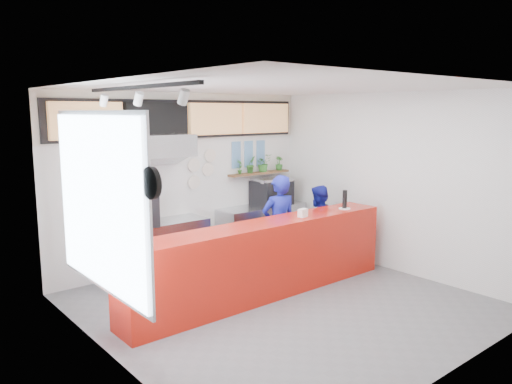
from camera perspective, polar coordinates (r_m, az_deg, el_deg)
floor at (r=7.24m, az=3.01°, el=-12.59°), size 5.00×5.00×0.00m
ceiling at (r=6.72m, az=3.23°, el=11.87°), size 5.00×5.00×0.00m
wall_back at (r=8.80m, az=-8.03°, el=1.39°), size 5.00×0.00×5.00m
wall_left at (r=5.47m, az=-16.50°, el=-3.73°), size 0.00×5.00×5.00m
wall_right at (r=8.70m, az=15.28°, el=1.06°), size 0.00×5.00×5.00m
service_counter at (r=7.33m, az=0.91°, el=-7.72°), size 4.50×0.60×1.10m
cream_band at (r=8.71m, az=-8.16°, el=8.57°), size 5.00×0.02×0.80m
prep_bench at (r=8.36m, az=-11.46°, el=-6.48°), size 1.80×0.60×0.90m
panini_oven at (r=8.10m, az=-13.03°, el=-1.94°), size 0.74×0.74×0.50m
extraction_hood at (r=8.03m, az=-11.68°, el=5.20°), size 1.20×0.70×0.35m
hood_lip at (r=8.05m, az=-11.64°, el=3.78°), size 1.20×0.69×0.31m
right_bench at (r=9.62m, az=0.69°, el=-4.21°), size 1.80×0.60×0.90m
espresso_machine at (r=9.64m, az=1.80°, el=-0.04°), size 0.75×0.55×0.47m
espresso_tray at (r=9.61m, az=1.81°, el=1.43°), size 0.74×0.56×0.06m
herb_shelf at (r=9.65m, az=0.38°, el=2.17°), size 1.40×0.18×0.04m
menu_board_far_left at (r=7.83m, az=-18.78°, el=7.74°), size 1.10×0.10×0.55m
menu_board_mid_left at (r=8.31m, az=-11.25°, el=8.11°), size 1.10×0.10×0.55m
menu_board_mid_right at (r=8.93m, az=-4.64°, el=8.33°), size 1.10×0.10×0.55m
menu_board_far_right at (r=9.64m, az=1.07°, el=8.42°), size 1.10×0.10×0.55m
soffit at (r=8.68m, az=-8.05°, el=8.24°), size 4.80×0.04×0.65m
window_pane at (r=5.71m, az=-17.52°, el=-1.18°), size 0.04×2.20×1.90m
window_frame at (r=5.72m, az=-17.33°, el=-1.16°), size 0.03×2.30×2.00m
wall_clock_rim at (r=4.58m, az=-11.87°, el=1.00°), size 0.05×0.30×0.30m
wall_clock_face at (r=4.60m, az=-11.54°, el=1.04°), size 0.02×0.26×0.26m
track_rail at (r=5.51m, az=-13.31°, el=11.59°), size 0.05×2.40×0.04m
dec_plate_a at (r=8.82m, az=-7.14°, el=3.06°), size 0.24×0.03×0.24m
dec_plate_b at (r=8.99m, az=-5.52°, el=2.57°), size 0.24×0.03×0.24m
dec_plate_c at (r=8.86m, az=-7.10°, el=1.13°), size 0.24×0.03×0.24m
dec_plate_d at (r=9.00m, az=-5.28°, el=4.18°), size 0.24×0.03×0.24m
photo_frame_a at (r=9.35m, az=-2.28°, el=5.02°), size 0.20×0.02×0.25m
photo_frame_b at (r=9.53m, az=-0.85°, el=5.11°), size 0.20×0.02×0.25m
photo_frame_c at (r=9.72m, az=0.53°, el=5.19°), size 0.20×0.02×0.25m
photo_frame_d at (r=9.37m, az=-2.27°, el=3.49°), size 0.20×0.02×0.25m
photo_frame_e at (r=9.56m, az=-0.84°, el=3.61°), size 0.20×0.02×0.25m
photo_frame_f at (r=9.75m, az=0.53°, el=3.72°), size 0.20×0.02×0.25m
staff_center at (r=8.17m, az=2.63°, el=-3.87°), size 0.69×0.53×1.67m
staff_right at (r=8.88m, az=7.10°, el=-3.76°), size 0.83×0.74×1.40m
herb_a at (r=9.33m, az=-1.87°, el=2.90°), size 0.17×0.15×0.27m
herb_b at (r=9.49m, az=-0.58°, el=3.18°), size 0.19×0.15×0.33m
herb_c at (r=9.69m, az=0.84°, el=3.34°), size 0.33×0.29×0.34m
herb_d at (r=9.97m, az=2.65°, el=3.30°), size 0.17×0.16×0.27m
glass_vase at (r=6.06m, az=-13.32°, el=-5.29°), size 0.18×0.18×0.19m
basil_vase at (r=6.00m, az=-13.42°, el=-2.48°), size 0.37×0.34×0.36m
napkin_holder at (r=7.59m, az=5.37°, el=-2.40°), size 0.15×0.11×0.13m
white_plate at (r=8.31m, az=10.08°, el=-1.87°), size 0.24×0.24×0.01m
pepper_mill at (r=8.28m, az=10.11°, el=-0.81°), size 0.09×0.09×0.30m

